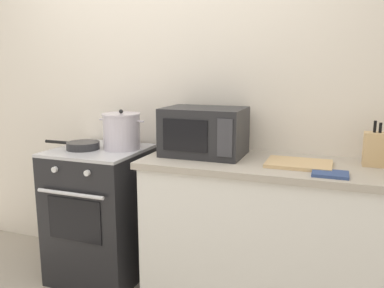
{
  "coord_description": "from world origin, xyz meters",
  "views": [
    {
      "loc": [
        1.16,
        -1.63,
        1.46
      ],
      "look_at": [
        0.33,
        0.6,
        1.0
      ],
      "focal_mm": 36.66,
      "sensor_mm": 36.0,
      "label": 1
    }
  ],
  "objects": [
    {
      "name": "stock_pot",
      "position": [
        -0.2,
        0.66,
        1.04
      ],
      "size": [
        0.34,
        0.26,
        0.27
      ],
      "color": "silver",
      "rests_on": "stove"
    },
    {
      "name": "knife_block",
      "position": [
        1.38,
        0.74,
        1.02
      ],
      "size": [
        0.13,
        0.1,
        0.26
      ],
      "color": "tan",
      "rests_on": "countertop_right"
    },
    {
      "name": "oven_mitt",
      "position": [
        1.15,
        0.44,
        0.93
      ],
      "size": [
        0.18,
        0.14,
        0.02
      ],
      "primitive_type": "cube",
      "color": "#33477A",
      "rests_on": "countertop_right"
    },
    {
      "name": "back_wall",
      "position": [
        0.3,
        0.97,
        1.25
      ],
      "size": [
        4.4,
        0.1,
        2.5
      ],
      "primitive_type": "cube",
      "color": "silver",
      "rests_on": "ground_plane"
    },
    {
      "name": "microwave",
      "position": [
        0.38,
        0.68,
        1.07
      ],
      "size": [
        0.5,
        0.37,
        0.3
      ],
      "color": "#232326",
      "rests_on": "countertop_right"
    },
    {
      "name": "countertop_right",
      "position": [
        0.9,
        0.62,
        0.9
      ],
      "size": [
        1.7,
        0.6,
        0.04
      ],
      "primitive_type": "cube",
      "color": "#ADA393",
      "rests_on": "lower_cabinet_right"
    },
    {
      "name": "stove",
      "position": [
        -0.35,
        0.6,
        0.46
      ],
      "size": [
        0.6,
        0.64,
        0.92
      ],
      "color": "black",
      "rests_on": "ground_plane"
    },
    {
      "name": "frying_pan",
      "position": [
        -0.45,
        0.56,
        0.95
      ],
      "size": [
        0.42,
        0.22,
        0.05
      ],
      "color": "#28282B",
      "rests_on": "stove"
    },
    {
      "name": "cutting_board",
      "position": [
        0.98,
        0.6,
        0.93
      ],
      "size": [
        0.36,
        0.26,
        0.02
      ],
      "primitive_type": "cube",
      "color": "tan",
      "rests_on": "countertop_right"
    },
    {
      "name": "lower_cabinet_right",
      "position": [
        0.9,
        0.62,
        0.44
      ],
      "size": [
        1.64,
        0.56,
        0.88
      ],
      "primitive_type": "cube",
      "color": "white",
      "rests_on": "ground_plane"
    }
  ]
}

